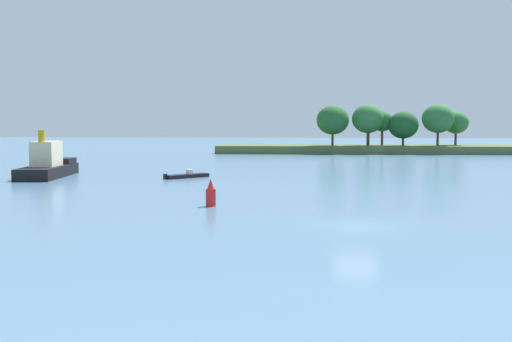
% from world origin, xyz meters
% --- Properties ---
extents(ground_plane, '(400.00, 400.00, 0.00)m').
position_xyz_m(ground_plane, '(0.00, 0.00, 0.00)').
color(ground_plane, slate).
extents(treeline_island, '(69.59, 11.93, 9.11)m').
position_xyz_m(treeline_island, '(15.11, 83.89, 3.02)').
color(treeline_island, '#4C6038').
rests_on(treeline_island, ground).
extents(tugboat, '(4.45, 11.47, 4.99)m').
position_xyz_m(tugboat, '(-29.72, 29.63, 1.27)').
color(tugboat, black).
rests_on(tugboat, ground).
extents(fishing_skiff, '(4.37, 4.54, 0.87)m').
position_xyz_m(fishing_skiff, '(-14.93, 29.62, 0.21)').
color(fishing_skiff, black).
rests_on(fishing_skiff, ground).
extents(channel_buoy_red, '(0.70, 0.70, 1.90)m').
position_xyz_m(channel_buoy_red, '(-9.25, 7.72, 0.81)').
color(channel_buoy_red, red).
rests_on(channel_buoy_red, ground).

